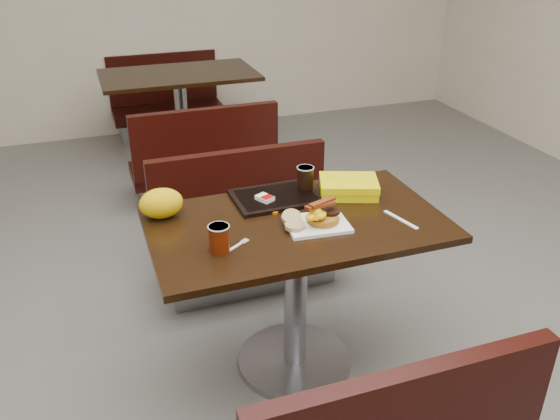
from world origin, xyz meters
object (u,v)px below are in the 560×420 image
object	(u,v)px
fork	(235,247)
platter	(317,224)
pancake_stack	(323,218)
tray	(276,197)
bench_far_n	(168,98)
bench_near_s	(369,415)
hashbrown_sleeve_left	(265,198)
coffee_cup_far	(305,177)
bench_far_s	(201,150)
table_near	(296,296)
knife	(401,220)
coffee_cup_near	(219,239)
table_far	(182,119)
clamshell	(349,187)
bench_near_n	(250,227)
paper_bag	(161,203)

from	to	relation	value
fork	platter	bearing A→B (deg)	-25.10
pancake_stack	tray	world-z (taller)	pancake_stack
bench_far_n	bench_near_s	bearing A→B (deg)	-90.00
hashbrown_sleeve_left	pancake_stack	bearing A→B (deg)	-84.75
coffee_cup_far	bench_far_s	bearing A→B (deg)	94.75
hashbrown_sleeve_left	table_near	bearing A→B (deg)	-95.82
knife	hashbrown_sleeve_left	world-z (taller)	hashbrown_sleeve_left
bench_far_s	pancake_stack	xyz separation A→B (m)	(0.09, -1.96, 0.42)
coffee_cup_near	tray	xyz separation A→B (m)	(0.34, 0.35, -0.04)
hashbrown_sleeve_left	table_far	bearing A→B (deg)	61.22
tray	clamshell	distance (m)	0.33
knife	coffee_cup_far	bearing A→B (deg)	-160.20
knife	coffee_cup_far	distance (m)	0.48
bench_near_n	bench_far_n	bearing A→B (deg)	90.00
platter	coffee_cup_far	world-z (taller)	coffee_cup_far
table_near	table_far	xyz separation A→B (m)	(0.00, 2.60, 0.00)
table_far	bench_far_n	xyz separation A→B (m)	(0.00, 0.70, -0.02)
tray	hashbrown_sleeve_left	world-z (taller)	hashbrown_sleeve_left
coffee_cup_near	table_near	bearing A→B (deg)	19.83
knife	hashbrown_sleeve_left	distance (m)	0.58
coffee_cup_near	fork	bearing A→B (deg)	6.21
pancake_stack	coffee_cup_far	distance (m)	0.32
tray	coffee_cup_far	world-z (taller)	coffee_cup_far
bench_far_s	clamshell	distance (m)	1.82
bench_far_n	clamshell	distance (m)	3.18
bench_near_s	coffee_cup_near	bearing A→B (deg)	121.70
bench_near_n	table_far	world-z (taller)	table_far
bench_near_n	coffee_cup_near	distance (m)	1.00
table_far	bench_far_s	bearing A→B (deg)	-90.00
pancake_stack	coffee_cup_far	bearing A→B (deg)	81.22
platter	hashbrown_sleeve_left	size ratio (longest dim) A/B	3.43
table_far	bench_far_s	size ratio (longest dim) A/B	1.20
knife	coffee_cup_far	world-z (taller)	coffee_cup_far
platter	pancake_stack	xyz separation A→B (m)	(0.03, 0.00, 0.02)
table_far	clamshell	world-z (taller)	clamshell
coffee_cup_near	bench_far_s	bearing A→B (deg)	80.11
bench_near_n	tray	world-z (taller)	tray
pancake_stack	tray	bearing A→B (deg)	109.61
pancake_stack	coffee_cup_near	size ratio (longest dim) A/B	1.22
table_near	hashbrown_sleeve_left	size ratio (longest dim) A/B	16.74
coffee_cup_far	paper_bag	size ratio (longest dim) A/B	0.55
bench_near_n	fork	bearing A→B (deg)	-109.71
bench_far_n	coffee_cup_far	xyz separation A→B (m)	(0.14, -3.05, 0.46)
table_far	coffee_cup_near	bearing A→B (deg)	-97.39
bench_far_n	coffee_cup_near	distance (m)	3.47
bench_near_s	bench_far_s	distance (m)	2.60
pancake_stack	fork	xyz separation A→B (m)	(-0.38, -0.06, -0.03)
coffee_cup_near	coffee_cup_far	size ratio (longest dim) A/B	1.07
table_near	platter	distance (m)	0.39
bench_near_n	fork	xyz separation A→B (m)	(-0.29, -0.82, 0.39)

